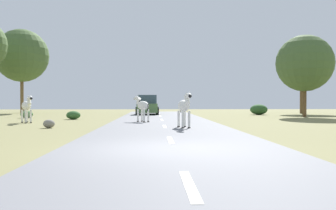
{
  "coord_description": "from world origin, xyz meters",
  "views": [
    {
      "loc": [
        -0.19,
        -9.24,
        1.28
      ],
      "look_at": [
        0.69,
        12.91,
        1.02
      ],
      "focal_mm": 38.73,
      "sensor_mm": 36.0,
      "label": 1
    }
  ],
  "objects_px": {
    "zebra_1": "(27,106)",
    "car_0": "(147,105)",
    "zebra_0": "(184,106)",
    "tree_0": "(22,56)",
    "tree_3": "(302,64)",
    "zebra_2": "(142,106)",
    "rock_0": "(49,124)",
    "tree_4": "(305,63)",
    "bush_1": "(73,115)",
    "bush_2": "(259,110)",
    "bush_0": "(27,114)"
  },
  "relations": [
    {
      "from": "car_0",
      "to": "tree_4",
      "type": "distance_m",
      "value": 13.76
    },
    {
      "from": "zebra_1",
      "to": "tree_0",
      "type": "xyz_separation_m",
      "value": [
        -6.51,
        17.4,
        5.03
      ]
    },
    {
      "from": "zebra_2",
      "to": "tree_0",
      "type": "height_order",
      "value": "tree_0"
    },
    {
      "from": "bush_1",
      "to": "rock_0",
      "type": "height_order",
      "value": "bush_1"
    },
    {
      "from": "tree_4",
      "to": "bush_1",
      "type": "height_order",
      "value": "tree_4"
    },
    {
      "from": "zebra_0",
      "to": "tree_0",
      "type": "relative_size",
      "value": 0.2
    },
    {
      "from": "tree_3",
      "to": "bush_2",
      "type": "xyz_separation_m",
      "value": [
        -5.22,
        -2.97,
        -4.53
      ]
    },
    {
      "from": "zebra_0",
      "to": "tree_0",
      "type": "xyz_separation_m",
      "value": [
        -15.2,
        22.13,
        4.97
      ]
    },
    {
      "from": "car_0",
      "to": "rock_0",
      "type": "xyz_separation_m",
      "value": [
        -4.34,
        -15.74,
        -0.65
      ]
    },
    {
      "from": "zebra_1",
      "to": "tree_0",
      "type": "bearing_deg",
      "value": -103.52
    },
    {
      "from": "zebra_2",
      "to": "tree_3",
      "type": "relative_size",
      "value": 0.27
    },
    {
      "from": "tree_3",
      "to": "bush_2",
      "type": "height_order",
      "value": "tree_3"
    },
    {
      "from": "tree_4",
      "to": "bush_1",
      "type": "xyz_separation_m",
      "value": [
        -17.41,
        -3.1,
        -3.94
      ]
    },
    {
      "from": "zebra_0",
      "to": "zebra_2",
      "type": "xyz_separation_m",
      "value": [
        -2.06,
        4.74,
        -0.04
      ]
    },
    {
      "from": "zebra_2",
      "to": "tree_0",
      "type": "bearing_deg",
      "value": 94.58
    },
    {
      "from": "tree_0",
      "to": "tree_4",
      "type": "height_order",
      "value": "tree_0"
    },
    {
      "from": "zebra_1",
      "to": "zebra_2",
      "type": "relative_size",
      "value": 1.03
    },
    {
      "from": "zebra_0",
      "to": "rock_0",
      "type": "distance_m",
      "value": 6.39
    },
    {
      "from": "zebra_0",
      "to": "tree_4",
      "type": "relative_size",
      "value": 0.27
    },
    {
      "from": "zebra_0",
      "to": "car_0",
      "type": "relative_size",
      "value": 0.4
    },
    {
      "from": "zebra_1",
      "to": "car_0",
      "type": "bearing_deg",
      "value": -153.87
    },
    {
      "from": "bush_1",
      "to": "bush_2",
      "type": "height_order",
      "value": "bush_2"
    },
    {
      "from": "zebra_0",
      "to": "bush_1",
      "type": "distance_m",
      "value": 11.07
    },
    {
      "from": "car_0",
      "to": "bush_1",
      "type": "distance_m",
      "value": 9.29
    },
    {
      "from": "tree_3",
      "to": "tree_0",
      "type": "bearing_deg",
      "value": 174.52
    },
    {
      "from": "zebra_1",
      "to": "zebra_2",
      "type": "xyz_separation_m",
      "value": [
        6.63,
        0.01,
        0.02
      ]
    },
    {
      "from": "tree_0",
      "to": "rock_0",
      "type": "xyz_separation_m",
      "value": [
        8.91,
        -21.39,
        -5.79
      ]
    },
    {
      "from": "zebra_1",
      "to": "rock_0",
      "type": "height_order",
      "value": "zebra_1"
    },
    {
      "from": "tree_3",
      "to": "bush_2",
      "type": "bearing_deg",
      "value": -150.4
    },
    {
      "from": "zebra_0",
      "to": "tree_3",
      "type": "relative_size",
      "value": 0.29
    },
    {
      "from": "tree_0",
      "to": "tree_3",
      "type": "relative_size",
      "value": 1.49
    },
    {
      "from": "car_0",
      "to": "tree_0",
      "type": "bearing_deg",
      "value": 156.71
    },
    {
      "from": "zebra_1",
      "to": "bush_1",
      "type": "bearing_deg",
      "value": -148.76
    },
    {
      "from": "car_0",
      "to": "tree_3",
      "type": "bearing_deg",
      "value": 10.45
    },
    {
      "from": "zebra_0",
      "to": "tree_4",
      "type": "distance_m",
      "value": 16.07
    },
    {
      "from": "bush_2",
      "to": "rock_0",
      "type": "bearing_deg",
      "value": -132.84
    },
    {
      "from": "zebra_2",
      "to": "rock_0",
      "type": "height_order",
      "value": "zebra_2"
    },
    {
      "from": "tree_0",
      "to": "tree_3",
      "type": "height_order",
      "value": "tree_0"
    },
    {
      "from": "tree_0",
      "to": "car_0",
      "type": "bearing_deg",
      "value": -23.09
    },
    {
      "from": "zebra_2",
      "to": "rock_0",
      "type": "bearing_deg",
      "value": -169.11
    },
    {
      "from": "car_0",
      "to": "bush_2",
      "type": "xyz_separation_m",
      "value": [
        10.19,
        -0.07,
        -0.37
      ]
    },
    {
      "from": "zebra_0",
      "to": "bush_0",
      "type": "height_order",
      "value": "zebra_0"
    },
    {
      "from": "car_0",
      "to": "tree_3",
      "type": "xyz_separation_m",
      "value": [
        15.41,
        2.9,
        4.15
      ]
    },
    {
      "from": "tree_0",
      "to": "rock_0",
      "type": "distance_m",
      "value": 23.88
    },
    {
      "from": "zebra_1",
      "to": "car_0",
      "type": "relative_size",
      "value": 0.37
    },
    {
      "from": "zebra_1",
      "to": "rock_0",
      "type": "bearing_deg",
      "value": 86.96
    },
    {
      "from": "zebra_2",
      "to": "tree_3",
      "type": "xyz_separation_m",
      "value": [
        15.52,
        14.63,
        4.02
      ]
    },
    {
      "from": "rock_0",
      "to": "car_0",
      "type": "bearing_deg",
      "value": 74.59
    },
    {
      "from": "zebra_1",
      "to": "tree_3",
      "type": "bearing_deg",
      "value": 179.43
    },
    {
      "from": "zebra_0",
      "to": "bush_2",
      "type": "xyz_separation_m",
      "value": [
        8.24,
        16.41,
        -0.55
      ]
    }
  ]
}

